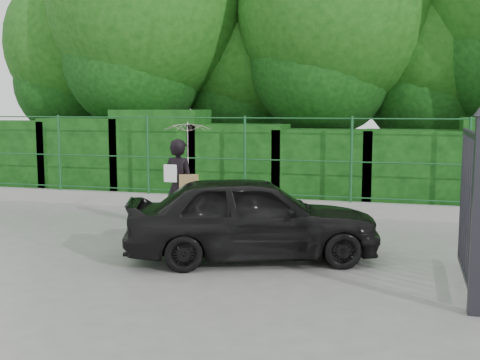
# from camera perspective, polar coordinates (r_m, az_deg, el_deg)

# --- Properties ---
(ground) EXTENTS (80.00, 80.00, 0.00)m
(ground) POSITION_cam_1_polar(r_m,az_deg,el_deg) (9.28, -9.36, -7.46)
(ground) COLOR gray
(kerb) EXTENTS (14.00, 0.25, 0.30)m
(kerb) POSITION_cam_1_polar(r_m,az_deg,el_deg) (13.37, -1.20, -2.25)
(kerb) COLOR #9E9E99
(kerb) RESTS_ON ground
(fence) EXTENTS (14.13, 0.06, 1.80)m
(fence) POSITION_cam_1_polar(r_m,az_deg,el_deg) (13.18, -0.29, 2.21)
(fence) COLOR #174D23
(fence) RESTS_ON kerb
(hedge) EXTENTS (14.20, 1.20, 2.22)m
(hedge) POSITION_cam_1_polar(r_m,az_deg,el_deg) (14.24, -0.28, 1.69)
(hedge) COLOR black
(hedge) RESTS_ON ground
(trees) EXTENTS (17.10, 6.15, 8.08)m
(trees) POSITION_cam_1_polar(r_m,az_deg,el_deg) (16.26, 6.20, 15.17)
(trees) COLOR black
(trees) RESTS_ON ground
(gate) EXTENTS (0.22, 2.33, 2.36)m
(gate) POSITION_cam_1_polar(r_m,az_deg,el_deg) (7.52, 21.33, -2.02)
(gate) COLOR #25252B
(gate) RESTS_ON ground
(woman) EXTENTS (0.93, 0.87, 2.03)m
(woman) POSITION_cam_1_polar(r_m,az_deg,el_deg) (11.01, -5.35, 1.75)
(woman) COLOR black
(woman) RESTS_ON ground
(car) EXTENTS (4.08, 2.73, 1.29)m
(car) POSITION_cam_1_polar(r_m,az_deg,el_deg) (9.08, 1.17, -3.52)
(car) COLOR black
(car) RESTS_ON ground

